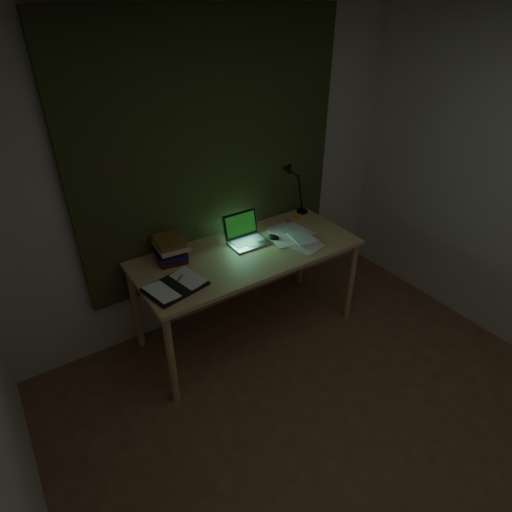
{
  "coord_description": "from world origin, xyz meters",
  "views": [
    {
      "loc": [
        -1.49,
        -0.85,
        2.5
      ],
      "look_at": [
        0.02,
        1.42,
        0.82
      ],
      "focal_mm": 30.0,
      "sensor_mm": 36.0,
      "label": 1
    }
  ],
  "objects": [
    {
      "name": "open_textbook",
      "position": [
        -0.64,
        1.4,
        0.82
      ],
      "size": [
        0.43,
        0.35,
        0.03
      ],
      "primitive_type": null,
      "rotation": [
        0.0,
        0.0,
        0.21
      ],
      "color": "white",
      "rests_on": "desk"
    },
    {
      "name": "wall_back",
      "position": [
        0.0,
        2.0,
        1.25
      ],
      "size": [
        3.5,
        0.0,
        2.5
      ],
      "primitive_type": "cube",
      "color": "beige",
      "rests_on": "ground"
    },
    {
      "name": "desk",
      "position": [
        0.02,
        1.54,
        0.4
      ],
      "size": [
        1.75,
        0.77,
        0.8
      ],
      "primitive_type": null,
      "color": "tan",
      "rests_on": "floor"
    },
    {
      "name": "desk_lamp",
      "position": [
        0.81,
        1.84,
        1.07
      ],
      "size": [
        0.38,
        0.31,
        0.53
      ],
      "primitive_type": null,
      "rotation": [
        0.0,
        0.0,
        -0.08
      ],
      "color": "black",
      "rests_on": "desk"
    },
    {
      "name": "floor",
      "position": [
        0.0,
        0.0,
        0.0
      ],
      "size": [
        3.5,
        4.0,
        0.0
      ],
      "primitive_type": "cube",
      "color": "brown",
      "rests_on": "ground"
    },
    {
      "name": "book_stack",
      "position": [
        -0.5,
        1.77,
        0.89
      ],
      "size": [
        0.25,
        0.29,
        0.17
      ],
      "primitive_type": null,
      "rotation": [
        0.0,
        0.0,
        -0.14
      ],
      "color": "white",
      "rests_on": "desk"
    },
    {
      "name": "curtain",
      "position": [
        0.0,
        1.96,
        1.45
      ],
      "size": [
        2.2,
        0.06,
        2.0
      ],
      "primitive_type": "cube",
      "color": "#2F3219",
      "rests_on": "wall_back"
    },
    {
      "name": "mouse",
      "position": [
        0.3,
        1.58,
        0.82
      ],
      "size": [
        0.09,
        0.12,
        0.04
      ],
      "primitive_type": "ellipsoid",
      "rotation": [
        0.0,
        0.0,
        0.32
      ],
      "color": "black",
      "rests_on": "desk"
    },
    {
      "name": "loose_papers",
      "position": [
        0.44,
        1.47,
        0.81
      ],
      "size": [
        0.48,
        0.5,
        0.02
      ],
      "primitive_type": null,
      "rotation": [
        0.0,
        0.0,
        -0.34
      ],
      "color": "white",
      "rests_on": "desk"
    },
    {
      "name": "laptop",
      "position": [
        0.1,
        1.63,
        0.91
      ],
      "size": [
        0.31,
        0.35,
        0.22
      ],
      "primitive_type": null,
      "rotation": [
        0.0,
        0.0,
        -0.0
      ],
      "color": "silver",
      "rests_on": "desk"
    },
    {
      "name": "sticky_yellow",
      "position": [
        0.72,
        1.78,
        0.81
      ],
      "size": [
        0.09,
        0.09,
        0.02
      ],
      "primitive_type": "cube",
      "rotation": [
        0.0,
        0.0,
        0.19
      ],
      "color": "gold",
      "rests_on": "desk"
    },
    {
      "name": "sticky_pink",
      "position": [
        0.59,
        1.75,
        0.81
      ],
      "size": [
        0.08,
        0.08,
        0.01
      ],
      "primitive_type": "cube",
      "rotation": [
        0.0,
        0.0,
        -0.16
      ],
      "color": "pink",
      "rests_on": "desk"
    }
  ]
}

